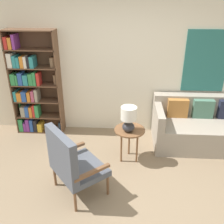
% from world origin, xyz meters
% --- Properties ---
extents(ground_plane, '(14.00, 14.00, 0.00)m').
position_xyz_m(ground_plane, '(0.00, 0.00, 0.00)').
color(ground_plane, '#847056').
extents(wall_back, '(6.40, 0.08, 2.70)m').
position_xyz_m(wall_back, '(0.02, 2.03, 1.35)').
color(wall_back, silver).
rests_on(wall_back, ground_plane).
extents(bookshelf, '(0.90, 0.30, 1.95)m').
position_xyz_m(bookshelf, '(-1.67, 1.84, 0.91)').
color(bookshelf, brown).
rests_on(bookshelf, ground_plane).
extents(armchair, '(0.88, 0.89, 1.00)m').
position_xyz_m(armchair, '(-0.59, 0.14, 0.54)').
color(armchair, brown).
rests_on(armchair, ground_plane).
extents(couch, '(1.74, 0.89, 0.84)m').
position_xyz_m(couch, '(1.49, 1.56, 0.33)').
color(couch, '#9E9384').
rests_on(couch, ground_plane).
extents(side_table, '(0.48, 0.48, 0.57)m').
position_xyz_m(side_table, '(0.18, 0.98, 0.50)').
color(side_table, brown).
rests_on(side_table, ground_plane).
extents(table_lamp, '(0.24, 0.24, 0.41)m').
position_xyz_m(table_lamp, '(0.15, 0.92, 0.80)').
color(table_lamp, '#2D2D33').
rests_on(table_lamp, side_table).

